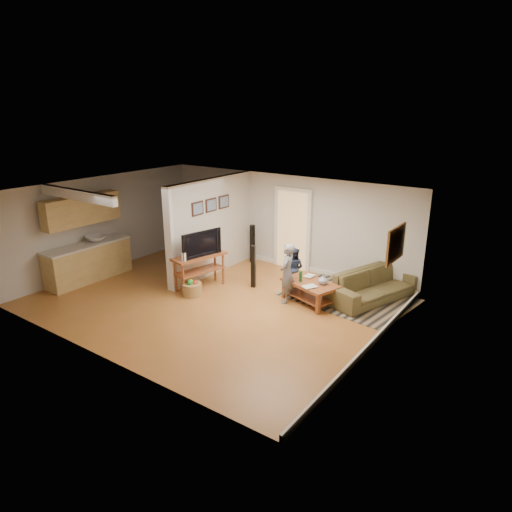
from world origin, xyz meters
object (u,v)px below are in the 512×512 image
at_px(coffee_table, 311,287).
at_px(speaker_right, 252,244).
at_px(speaker_left, 253,267).
at_px(toy_basket, 192,289).
at_px(toddler, 294,287).
at_px(sofa, 372,299).
at_px(tv_console, 199,258).
at_px(child, 286,301).

height_order(coffee_table, speaker_right, speaker_right).
distance_m(speaker_left, toy_basket, 1.56).
relative_size(speaker_left, speaker_right, 0.98).
bearing_deg(coffee_table, toddler, 143.72).
relative_size(sofa, tv_console, 1.64).
bearing_deg(toddler, speaker_left, 32.31).
xyz_separation_m(coffee_table, tv_console, (-2.59, -0.81, 0.38)).
distance_m(toy_basket, child, 2.22).
bearing_deg(child, speaker_left, -118.00).
bearing_deg(speaker_right, toy_basket, -73.42).
bearing_deg(sofa, coffee_table, 152.58).
xyz_separation_m(tv_console, speaker_right, (-0.11, 2.31, -0.22)).
height_order(speaker_right, toy_basket, speaker_right).
height_order(tv_console, toy_basket, tv_console).
xyz_separation_m(sofa, toy_basket, (-3.51, -2.25, 0.17)).
height_order(tv_console, child, tv_console).
bearing_deg(toddler, tv_console, 33.96).
distance_m(sofa, tv_console, 4.14).
relative_size(coffee_table, toddler, 1.42).
relative_size(sofa, toy_basket, 5.07).
bearing_deg(tv_console, coffee_table, 30.50).
relative_size(tv_console, speaker_left, 1.33).
relative_size(coffee_table, tv_console, 1.00).
relative_size(toy_basket, toddler, 0.46).
height_order(tv_console, speaker_right, tv_console).
height_order(sofa, toy_basket, toy_basket).
bearing_deg(speaker_right, speaker_left, -42.02).
bearing_deg(toy_basket, tv_console, 107.39).
xyz_separation_m(coffee_table, toy_basket, (-2.45, -1.25, -0.21)).
bearing_deg(tv_console, speaker_left, 52.13).
distance_m(speaker_left, toddler, 1.12).
bearing_deg(child, coffee_table, 105.84).
bearing_deg(child, toddler, -173.49).
bearing_deg(coffee_table, speaker_right, 150.91).
relative_size(speaker_right, child, 0.79).
bearing_deg(child, sofa, 115.48).
height_order(speaker_right, toddler, speaker_right).
bearing_deg(sofa, speaker_left, 129.94).
distance_m(child, toddler, 0.91).
relative_size(tv_console, speaker_right, 1.30).
bearing_deg(toddler, speaker_right, -29.56).
xyz_separation_m(sofa, tv_console, (-3.65, -1.81, 0.76)).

